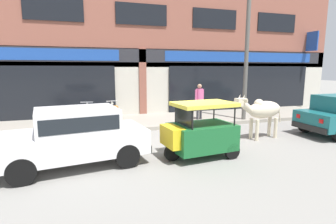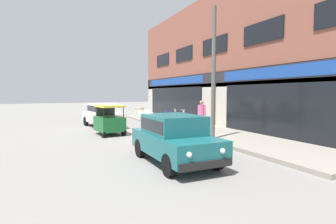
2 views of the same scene
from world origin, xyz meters
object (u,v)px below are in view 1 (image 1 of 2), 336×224
at_px(motorcycle_0, 85,116).
at_px(pedestrian, 199,98).
at_px(car_0, 75,134).
at_px(auto_rickshaw, 199,134).
at_px(motorcycle_1, 115,114).
at_px(cow, 262,110).
at_px(utility_pole, 246,56).

xyz_separation_m(motorcycle_0, pedestrian, (4.95, -0.28, 0.60)).
bearing_deg(car_0, auto_rickshaw, -5.81).
bearing_deg(motorcycle_1, auto_rickshaw, -69.11).
height_order(cow, car_0, cow).
xyz_separation_m(auto_rickshaw, pedestrian, (1.94, 4.33, 0.47)).
height_order(cow, motorcycle_0, cow).
bearing_deg(pedestrian, cow, -74.10).
relative_size(auto_rickshaw, utility_pole, 0.36).
height_order(car_0, motorcycle_0, car_0).
xyz_separation_m(motorcycle_1, utility_pole, (5.64, -0.97, 2.44)).
bearing_deg(motorcycle_0, utility_pole, -7.52).
xyz_separation_m(motorcycle_0, motorcycle_1, (1.23, 0.06, 0.00)).
xyz_separation_m(cow, motorcycle_0, (-5.87, 3.50, -0.47)).
bearing_deg(car_0, utility_pole, 25.40).
xyz_separation_m(motorcycle_1, pedestrian, (3.72, -0.34, 0.60)).
relative_size(car_0, utility_pole, 0.67).
distance_m(motorcycle_0, pedestrian, 5.00).
bearing_deg(car_0, motorcycle_1, 71.48).
bearing_deg(utility_pole, cow, -111.12).
bearing_deg(cow, motorcycle_0, 149.17).
xyz_separation_m(car_0, pedestrian, (5.17, 4.00, 0.32)).
distance_m(cow, utility_pole, 3.41).
relative_size(car_0, motorcycle_1, 2.08).
bearing_deg(motorcycle_1, utility_pole, -9.75).
distance_m(cow, auto_rickshaw, 3.08).
relative_size(cow, motorcycle_0, 1.19).
relative_size(motorcycle_1, pedestrian, 1.13).
bearing_deg(auto_rickshaw, car_0, 174.19).
distance_m(motorcycle_1, pedestrian, 3.78).
xyz_separation_m(motorcycle_0, utility_pole, (6.87, -0.91, 2.44)).
xyz_separation_m(cow, motorcycle_1, (-4.64, 3.57, -0.47)).
bearing_deg(pedestrian, motorcycle_1, 174.79).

